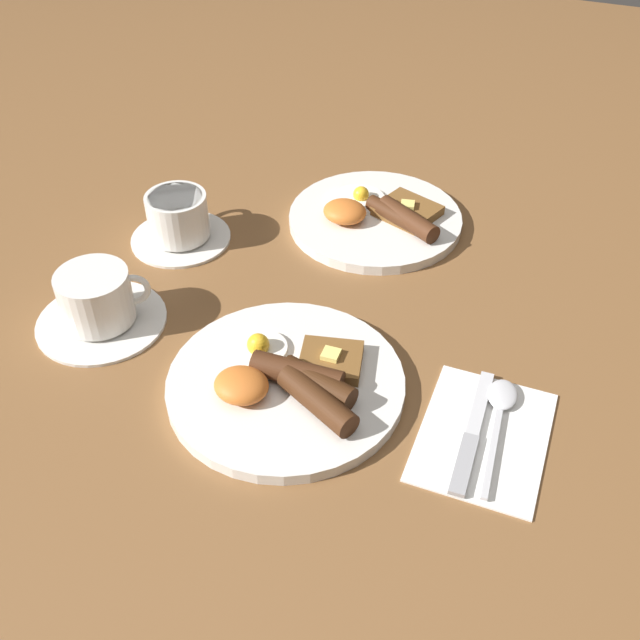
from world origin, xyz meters
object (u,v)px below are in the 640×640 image
knife (471,437)px  spoon (500,406)px  breakfast_plate_near (288,382)px  breakfast_plate_far (377,217)px  teacup_far (179,220)px  teacup_near (98,303)px

knife → spoon: (0.02, 0.05, 0.00)m
spoon → breakfast_plate_near: bearing=99.7°
breakfast_plate_far → knife: 0.42m
breakfast_plate_far → teacup_far: 0.29m
breakfast_plate_near → breakfast_plate_far: (-0.01, 0.36, -0.00)m
teacup_near → knife: 0.48m
teacup_far → spoon: (0.50, -0.16, -0.02)m
breakfast_plate_near → teacup_near: teacup_near is taller
breakfast_plate_far → breakfast_plate_near: bearing=-88.2°
breakfast_plate_near → breakfast_plate_far: breakfast_plate_near is taller
breakfast_plate_far → spoon: breakfast_plate_far is taller
teacup_far → knife: bearing=-24.6°
teacup_near → spoon: teacup_near is taller
breakfast_plate_near → breakfast_plate_far: 0.36m
teacup_near → knife: (0.48, -0.02, -0.03)m
teacup_far → knife: teacup_far is taller
knife → teacup_far: bearing=63.6°
breakfast_plate_near → teacup_far: 0.35m
spoon → teacup_near: bearing=90.0°
knife → spoon: 0.06m
breakfast_plate_near → teacup_near: size_ratio=1.67×
teacup_near → breakfast_plate_far: bearing=53.1°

